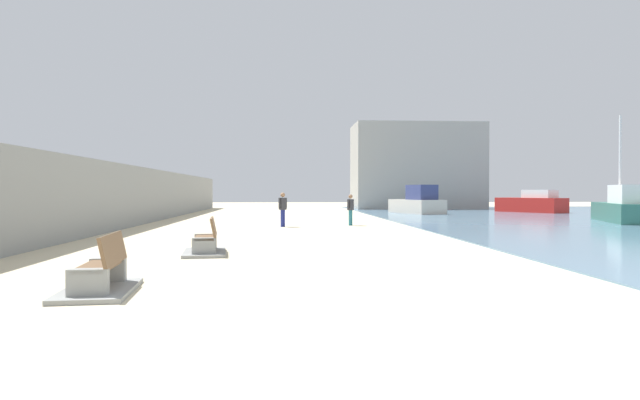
{
  "coord_description": "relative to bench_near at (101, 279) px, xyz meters",
  "views": [
    {
      "loc": [
        -0.04,
        -7.15,
        1.69
      ],
      "look_at": [
        1.19,
        11.59,
        1.39
      ],
      "focal_mm": 31.68,
      "sensor_mm": 36.0,
      "label": 1
    }
  ],
  "objects": [
    {
      "name": "bench_near",
      "position": [
        0.0,
        0.0,
        0.0
      ],
      "size": [
        1.27,
        2.19,
        0.98
      ],
      "color": "gray",
      "rests_on": "ground"
    },
    {
      "name": "bench_far",
      "position": [
        0.96,
        5.71,
        0.0
      ],
      "size": [
        1.31,
        2.2,
        0.98
      ],
      "color": "gray",
      "rests_on": "ground"
    },
    {
      "name": "person_walking",
      "position": [
        6.33,
        17.96,
        0.64
      ],
      "size": [
        0.37,
        0.43,
        1.53
      ],
      "color": "teal",
      "rests_on": "ground"
    },
    {
      "name": "ground_plane",
      "position": [
        3.07,
        15.59,
        -0.23
      ],
      "size": [
        120.0,
        120.0,
        0.0
      ],
      "primitive_type": "plane",
      "color": "beige"
    },
    {
      "name": "boat_outer",
      "position": [
        22.49,
        33.4,
        0.5
      ],
      "size": [
        4.39,
        5.62,
        1.76
      ],
      "color": "red",
      "rests_on": "water_bay"
    },
    {
      "name": "seawall",
      "position": [
        -4.43,
        15.59,
        1.22
      ],
      "size": [
        0.8,
        64.0,
        2.9
      ],
      "primitive_type": "cube",
      "color": "gray",
      "rests_on": "ground"
    },
    {
      "name": "boat_far_left",
      "position": [
        21.15,
        19.46,
        0.55
      ],
      "size": [
        3.57,
        6.74,
        5.79
      ],
      "color": "#337060",
      "rests_on": "water_bay"
    },
    {
      "name": "person_standing",
      "position": [
        3.01,
        17.12,
        0.7
      ],
      "size": [
        0.4,
        0.4,
        1.62
      ],
      "color": "navy",
      "rests_on": "ground"
    },
    {
      "name": "harbor_building",
      "position": [
        15.74,
        43.59,
        3.78
      ],
      "size": [
        12.0,
        6.0,
        8.03
      ],
      "primitive_type": "cube",
      "color": "#9E9E99",
      "rests_on": "ground"
    },
    {
      "name": "boat_nearest",
      "position": [
        12.98,
        31.63,
        0.58
      ],
      "size": [
        3.41,
        5.46,
        2.11
      ],
      "color": "beige",
      "rests_on": "water_bay"
    }
  ]
}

